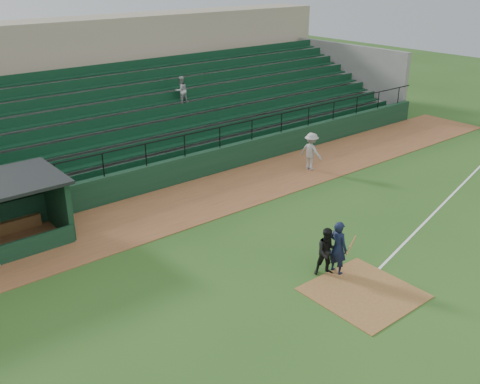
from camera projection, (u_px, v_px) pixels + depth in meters
ground at (339, 279)px, 17.35m from camera, size 90.00×90.00×0.00m
warning_track at (195, 201)px, 23.06m from camera, size 40.00×4.00×0.03m
home_plate_dirt at (363, 293)px, 16.63m from camera, size 3.00×3.00×0.03m
foul_line at (444, 203)px, 22.86m from camera, size 17.49×4.44×0.01m
stadium_structure at (101, 109)px, 28.20m from camera, size 38.00×13.08×6.40m
batter_at_plate at (338, 248)px, 17.40m from camera, size 1.02×0.71×1.83m
umpire at (328, 252)px, 17.35m from camera, size 1.00×0.94×1.63m
runner at (311, 151)px, 26.17m from camera, size 0.80×1.25×1.83m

